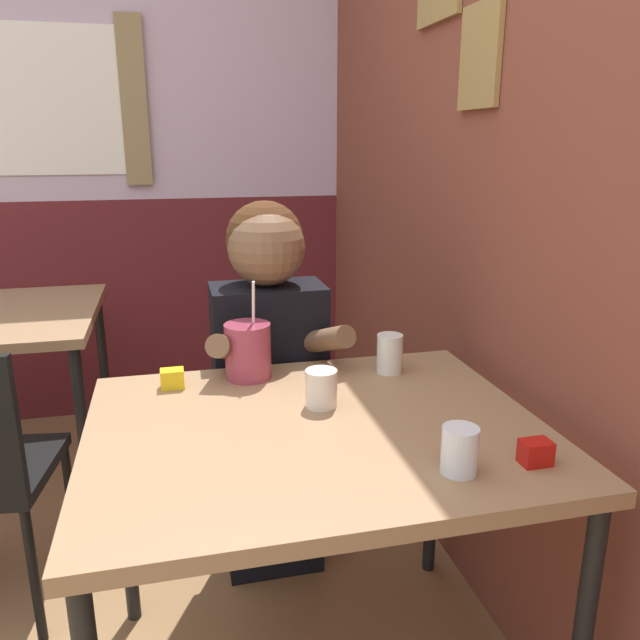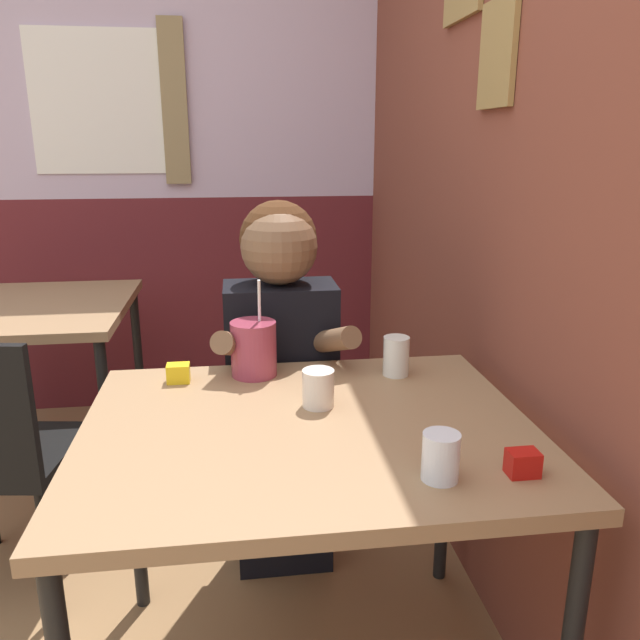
{
  "view_description": "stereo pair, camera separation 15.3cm",
  "coord_description": "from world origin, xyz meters",
  "px_view_note": "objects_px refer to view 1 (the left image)",
  "views": [
    {
      "loc": [
        0.28,
        -0.99,
        1.37
      ],
      "look_at": [
        0.63,
        0.44,
        0.95
      ],
      "focal_mm": 35.0,
      "sensor_mm": 36.0,
      "label": 1
    },
    {
      "loc": [
        0.43,
        -1.01,
        1.37
      ],
      "look_at": [
        0.63,
        0.44,
        0.95
      ],
      "focal_mm": 35.0,
      "sensor_mm": 36.0,
      "label": 2
    }
  ],
  "objects_px": {
    "main_table": "(316,451)",
    "cocktail_pitcher": "(248,351)",
    "person_seated": "(269,378)",
    "background_table": "(4,334)"
  },
  "relations": [
    {
      "from": "person_seated",
      "to": "cocktail_pitcher",
      "type": "distance_m",
      "value": 0.28
    },
    {
      "from": "main_table",
      "to": "cocktail_pitcher",
      "type": "xyz_separation_m",
      "value": [
        -0.11,
        0.33,
        0.14
      ]
    },
    {
      "from": "background_table",
      "to": "person_seated",
      "type": "xyz_separation_m",
      "value": [
        0.91,
        -0.68,
        -0.0
      ]
    },
    {
      "from": "main_table",
      "to": "person_seated",
      "type": "xyz_separation_m",
      "value": [
        -0.02,
        0.54,
        -0.02
      ]
    },
    {
      "from": "main_table",
      "to": "background_table",
      "type": "relative_size",
      "value": 1.22
    },
    {
      "from": "main_table",
      "to": "cocktail_pitcher",
      "type": "height_order",
      "value": "cocktail_pitcher"
    },
    {
      "from": "main_table",
      "to": "person_seated",
      "type": "distance_m",
      "value": 0.54
    },
    {
      "from": "cocktail_pitcher",
      "to": "background_table",
      "type": "bearing_deg",
      "value": 132.86
    },
    {
      "from": "cocktail_pitcher",
      "to": "main_table",
      "type": "bearing_deg",
      "value": -71.42
    },
    {
      "from": "person_seated",
      "to": "cocktail_pitcher",
      "type": "xyz_separation_m",
      "value": [
        -0.09,
        -0.21,
        0.16
      ]
    }
  ]
}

